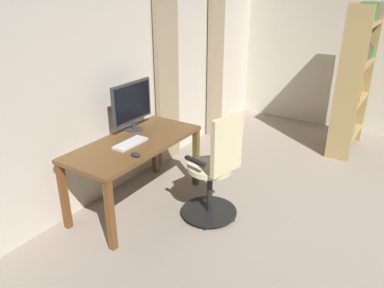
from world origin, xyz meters
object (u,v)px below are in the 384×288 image
Objects in this scene: computer_keyboard at (130,143)px; computer_mouse at (136,155)px; desk at (135,150)px; computer_monitor at (132,103)px; office_chair at (215,172)px; bookshelf at (351,79)px.

computer_keyboard is 3.70× the size of computer_mouse.
desk is 2.56× the size of computer_monitor.
computer_mouse is at bearing 42.73° from desk.
office_chair is at bearing 110.39° from computer_keyboard.
computer_mouse is at bearing 50.69° from computer_keyboard.
computer_monitor is 0.49m from computer_keyboard.
bookshelf reaches higher than computer_mouse.
computer_monitor is (-0.24, -0.22, 0.39)m from desk.
office_chair is at bearing 130.11° from computer_mouse.
computer_monitor is at bearing -137.62° from computer_mouse.
computer_monitor is 0.74m from computer_mouse.
office_chair is 11.03× the size of computer_mouse.
computer_keyboard is at bearing 36.40° from computer_monitor.
computer_monitor is at bearing 101.95° from office_chair.
office_chair is 0.57× the size of bookshelf.
computer_keyboard reaches higher than desk.
desk is 1.31× the size of office_chair.
desk is 0.38m from computer_mouse.
bookshelf is (-2.77, 1.44, 0.26)m from computer_keyboard.
computer_mouse reaches higher than computer_keyboard.
office_chair is at bearing -14.85° from bookshelf.
computer_mouse is at bearing 143.72° from office_chair.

